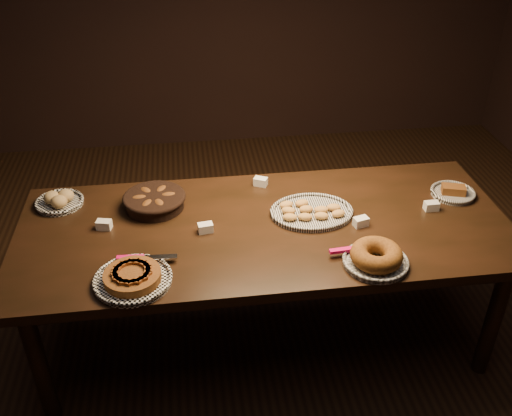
{
  "coord_description": "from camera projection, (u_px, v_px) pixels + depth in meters",
  "views": [
    {
      "loc": [
        -0.35,
        -2.26,
        2.32
      ],
      "look_at": [
        -0.04,
        0.05,
        0.82
      ],
      "focal_mm": 40.0,
      "sensor_mm": 36.0,
      "label": 1
    }
  ],
  "objects": [
    {
      "name": "tent_cards",
      "position": [
        274.0,
        212.0,
        2.83
      ],
      "size": [
        1.7,
        0.51,
        0.04
      ],
      "color": "white",
      "rests_on": "buffet_table"
    },
    {
      "name": "madeleine_platter",
      "position": [
        311.0,
        212.0,
        2.84
      ],
      "size": [
        0.41,
        0.33,
        0.05
      ],
      "rotation": [
        0.0,
        0.0,
        -0.32
      ],
      "color": "black",
      "rests_on": "buffet_table"
    },
    {
      "name": "ground",
      "position": [
        264.0,
        336.0,
        3.18
      ],
      "size": [
        5.0,
        5.0,
        0.0
      ],
      "primitive_type": "plane",
      "color": "black",
      "rests_on": "ground"
    },
    {
      "name": "bread_roll_plate",
      "position": [
        59.0,
        200.0,
        2.91
      ],
      "size": [
        0.25,
        0.25,
        0.08
      ],
      "rotation": [
        0.0,
        0.0,
        0.01
      ],
      "color": "white",
      "rests_on": "buffet_table"
    },
    {
      "name": "apple_tart_plate",
      "position": [
        133.0,
        278.0,
        2.4
      ],
      "size": [
        0.36,
        0.34,
        0.06
      ],
      "rotation": [
        0.0,
        0.0,
        0.28
      ],
      "color": "white",
      "rests_on": "buffet_table"
    },
    {
      "name": "buffet_table",
      "position": [
        265.0,
        237.0,
        2.81
      ],
      "size": [
        2.4,
        1.0,
        0.75
      ],
      "color": "black",
      "rests_on": "ground"
    },
    {
      "name": "croissant_basket",
      "position": [
        154.0,
        200.0,
        2.88
      ],
      "size": [
        0.38,
        0.38,
        0.08
      ],
      "rotation": [
        0.0,
        0.0,
        -0.35
      ],
      "color": "black",
      "rests_on": "buffet_table"
    },
    {
      "name": "loaf_plate",
      "position": [
        453.0,
        192.0,
        3.0
      ],
      "size": [
        0.23,
        0.23,
        0.05
      ],
      "rotation": [
        0.0,
        0.0,
        -0.3
      ],
      "color": "black",
      "rests_on": "buffet_table"
    },
    {
      "name": "bundt_cake_plate",
      "position": [
        376.0,
        257.0,
        2.5
      ],
      "size": [
        0.34,
        0.3,
        0.09
      ],
      "rotation": [
        0.0,
        0.0,
        0.37
      ],
      "color": "black",
      "rests_on": "buffet_table"
    }
  ]
}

